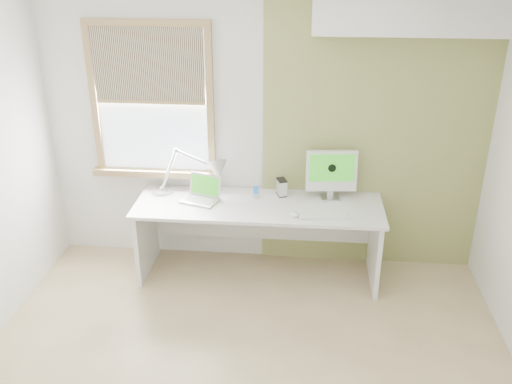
# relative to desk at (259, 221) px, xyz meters

# --- Properties ---
(room) EXTENTS (4.04, 3.54, 2.64)m
(room) POSITION_rel_desk_xyz_m (0.01, -1.44, 0.77)
(room) COLOR tan
(room) RESTS_ON ground
(accent_wall) EXTENTS (2.00, 0.02, 2.60)m
(accent_wall) POSITION_rel_desk_xyz_m (1.01, 0.30, 0.77)
(accent_wall) COLOR #959952
(accent_wall) RESTS_ON room
(soffit) EXTENTS (1.60, 0.40, 0.42)m
(soffit) POSITION_rel_desk_xyz_m (1.21, 0.13, 1.87)
(soffit) COLOR white
(soffit) RESTS_ON room
(window) EXTENTS (1.20, 0.14, 1.42)m
(window) POSITION_rel_desk_xyz_m (-0.99, 0.27, 1.01)
(window) COLOR #A17F50
(window) RESTS_ON room
(desk) EXTENTS (2.20, 0.70, 0.73)m
(desk) POSITION_rel_desk_xyz_m (0.00, 0.00, 0.00)
(desk) COLOR white
(desk) RESTS_ON room
(desk_lamp) EXTENTS (0.77, 0.31, 0.44)m
(desk_lamp) POSITION_rel_desk_xyz_m (-0.48, 0.08, 0.42)
(desk_lamp) COLOR silver
(desk_lamp) RESTS_ON desk
(laptop) EXTENTS (0.37, 0.33, 0.22)m
(laptop) POSITION_rel_desk_xyz_m (-0.51, -0.01, 0.25)
(laptop) COLOR silver
(laptop) RESTS_ON desk
(phone_dock) EXTENTS (0.07, 0.07, 0.13)m
(phone_dock) POSITION_rel_desk_xyz_m (-0.04, 0.08, 0.23)
(phone_dock) COLOR silver
(phone_dock) RESTS_ON desk
(external_drive) EXTENTS (0.11, 0.14, 0.16)m
(external_drive) POSITION_rel_desk_xyz_m (0.19, 0.15, 0.27)
(external_drive) COLOR silver
(external_drive) RESTS_ON desk
(imac) EXTENTS (0.46, 0.16, 0.45)m
(imac) POSITION_rel_desk_xyz_m (0.63, 0.14, 0.45)
(imac) COLOR silver
(imac) RESTS_ON desk
(keyboard) EXTENTS (0.44, 0.16, 0.02)m
(keyboard) POSITION_rel_desk_xyz_m (0.57, -0.26, 0.20)
(keyboard) COLOR white
(keyboard) RESTS_ON desk
(mouse) EXTENTS (0.10, 0.13, 0.03)m
(mouse) POSITION_rel_desk_xyz_m (0.33, -0.26, 0.21)
(mouse) COLOR white
(mouse) RESTS_ON desk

